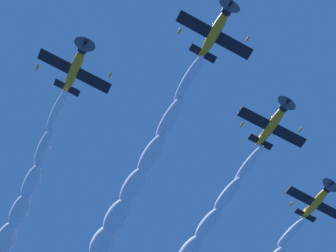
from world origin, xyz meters
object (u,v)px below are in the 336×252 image
at_px(airplane_right_wingman, 75,67).
at_px(airplane_lead, 216,31).
at_px(airplane_left_wingman, 273,123).
at_px(airplane_slot_tail, 317,201).

bearing_deg(airplane_right_wingman, airplane_lead, -45.97).
distance_m(airplane_left_wingman, airplane_right_wingman, 23.82).
relative_size(airplane_left_wingman, airplane_slot_tail, 1.00).
height_order(airplane_lead, airplane_left_wingman, airplane_left_wingman).
bearing_deg(airplane_slot_tail, airplane_right_wingman, -169.05).
bearing_deg(airplane_slot_tail, airplane_lead, -145.13).
relative_size(airplane_right_wingman, airplane_slot_tail, 1.00).
relative_size(airplane_lead, airplane_slot_tail, 0.99).
bearing_deg(airplane_slot_tail, airplane_left_wingman, -144.04).
xyz_separation_m(airplane_lead, airplane_right_wingman, (-10.92, 11.30, 0.04)).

